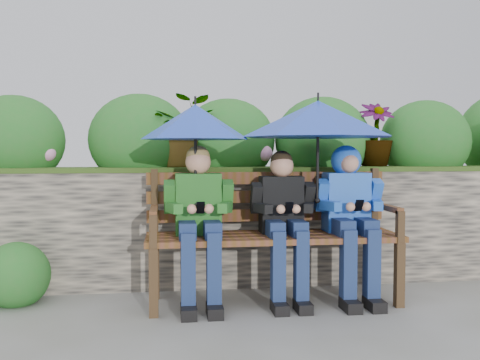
{
  "coord_description": "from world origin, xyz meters",
  "views": [
    {
      "loc": [
        -0.54,
        -3.89,
        1.16
      ],
      "look_at": [
        0.0,
        0.1,
        0.95
      ],
      "focal_mm": 40.0,
      "sensor_mm": 36.0,
      "label": 1
    }
  ],
  "objects": [
    {
      "name": "boy_left",
      "position": [
        -0.31,
        0.1,
        0.69
      ],
      "size": [
        0.52,
        0.6,
        1.21
      ],
      "color": "#276E24",
      "rests_on": "ground"
    },
    {
      "name": "park_bench",
      "position": [
        0.26,
        0.19,
        0.58
      ],
      "size": [
        1.94,
        0.57,
        1.03
      ],
      "color": "#432F1B",
      "rests_on": "ground"
    },
    {
      "name": "ground",
      "position": [
        0.0,
        0.0,
        0.0
      ],
      "size": [
        60.0,
        60.0,
        0.0
      ],
      "primitive_type": "plane",
      "color": "#676759",
      "rests_on": "ground"
    },
    {
      "name": "boy_middle",
      "position": [
        0.34,
        0.1,
        0.67
      ],
      "size": [
        0.49,
        0.57,
        1.17
      ],
      "color": "black",
      "rests_on": "ground"
    },
    {
      "name": "umbrella_right",
      "position": [
        0.6,
        0.09,
        1.41
      ],
      "size": [
        1.17,
        1.17,
        0.85
      ],
      "color": "blue",
      "rests_on": "ground"
    },
    {
      "name": "garden_backdrop",
      "position": [
        -0.02,
        1.59,
        0.65
      ],
      "size": [
        8.05,
        2.86,
        1.84
      ],
      "color": "#373633",
      "rests_on": "ground"
    },
    {
      "name": "boy_right",
      "position": [
        0.87,
        0.11,
        0.73
      ],
      "size": [
        0.52,
        0.63,
        1.21
      ],
      "color": "blue",
      "rests_on": "ground"
    },
    {
      "name": "umbrella_left",
      "position": [
        -0.33,
        0.12,
        1.39
      ],
      "size": [
        0.81,
        0.81,
        0.83
      ],
      "color": "blue",
      "rests_on": "ground"
    }
  ]
}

